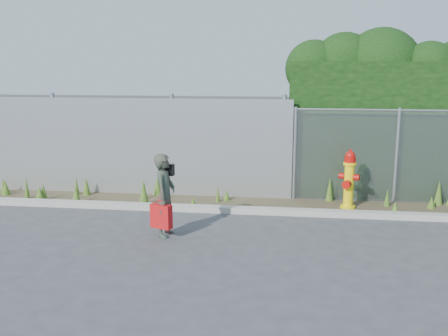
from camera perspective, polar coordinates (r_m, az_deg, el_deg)
ground at (r=8.40m, az=0.82°, el=-8.68°), size 80.00×80.00×0.00m
curb at (r=10.08m, az=1.99°, el=-4.83°), size 16.00×0.22×0.12m
weed_strip at (r=10.65m, az=4.91°, el=-3.51°), size 16.00×1.33×0.55m
corrugated_fence at (r=11.74m, az=-13.39°, el=2.44°), size 8.50×0.21×2.30m
chainlink_fence at (r=11.49m, az=24.24°, el=1.16°), size 6.50×0.07×2.05m
hedge at (r=12.40m, az=23.87°, el=6.72°), size 7.41×2.10×3.77m
fire_hydrant at (r=10.54m, az=14.10°, el=-1.38°), size 0.42×0.37×1.25m
woman at (r=8.66m, az=-6.77°, el=-3.11°), size 0.38×0.55×1.45m
red_tote_bag at (r=8.61m, az=-7.19°, el=-5.49°), size 0.37×0.14×0.49m
black_shoulder_bag at (r=8.66m, az=-6.59°, el=-0.19°), size 0.26×0.11×0.20m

